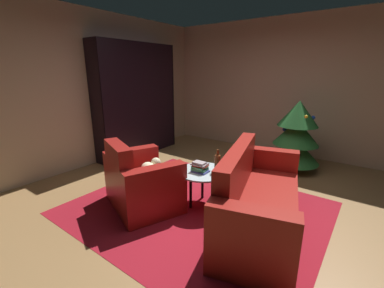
# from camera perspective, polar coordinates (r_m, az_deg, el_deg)

# --- Properties ---
(ground_plane) EXTENTS (6.65, 6.65, 0.00)m
(ground_plane) POSITION_cam_1_polar(r_m,az_deg,el_deg) (3.49, 5.31, -13.26)
(ground_plane) COLOR olive
(wall_back) EXTENTS (5.50, 0.06, 2.75)m
(wall_back) POSITION_cam_1_polar(r_m,az_deg,el_deg) (5.65, 20.97, 11.68)
(wall_back) COLOR tan
(wall_back) RESTS_ON ground
(wall_left) EXTENTS (0.06, 5.67, 2.75)m
(wall_left) POSITION_cam_1_polar(r_m,az_deg,el_deg) (5.02, -22.32, 11.11)
(wall_left) COLOR tan
(wall_left) RESTS_ON ground
(area_rug) EXTENTS (3.00, 2.54, 0.01)m
(area_rug) POSITION_cam_1_polar(r_m,az_deg,el_deg) (3.39, 1.10, -14.13)
(area_rug) COLOR maroon
(area_rug) RESTS_ON ground
(bookshelf_unit) EXTENTS (0.38, 1.88, 2.24)m
(bookshelf_unit) POSITION_cam_1_polar(r_m,az_deg,el_deg) (5.47, -11.18, 9.07)
(bookshelf_unit) COLOR black
(bookshelf_unit) RESTS_ON ground
(armchair_red) EXTENTS (1.20, 1.07, 0.88)m
(armchair_red) POSITION_cam_1_polar(r_m,az_deg,el_deg) (3.38, -11.40, -8.60)
(armchair_red) COLOR maroon
(armchair_red) RESTS_ON ground
(couch_red) EXTENTS (1.20, 1.98, 0.91)m
(couch_red) POSITION_cam_1_polar(r_m,az_deg,el_deg) (3.00, 14.43, -12.31)
(couch_red) COLOR maroon
(couch_red) RESTS_ON ground
(coffee_table) EXTENTS (0.65, 0.65, 0.48)m
(coffee_table) POSITION_cam_1_polar(r_m,az_deg,el_deg) (3.28, 2.46, -6.89)
(coffee_table) COLOR black
(coffee_table) RESTS_ON ground
(book_stack_on_table) EXTENTS (0.23, 0.18, 0.13)m
(book_stack_on_table) POSITION_cam_1_polar(r_m,az_deg,el_deg) (3.22, 1.78, -5.21)
(book_stack_on_table) COLOR #38448D
(book_stack_on_table) RESTS_ON coffee_table
(bottle_on_table) EXTENTS (0.07, 0.07, 0.29)m
(bottle_on_table) POSITION_cam_1_polar(r_m,az_deg,el_deg) (3.22, 5.70, -4.24)
(bottle_on_table) COLOR #5E2E16
(bottle_on_table) RESTS_ON coffee_table
(decorated_tree) EXTENTS (0.85, 0.85, 1.23)m
(decorated_tree) POSITION_cam_1_polar(r_m,az_deg,el_deg) (4.77, 22.31, 1.90)
(decorated_tree) COLOR brown
(decorated_tree) RESTS_ON ground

